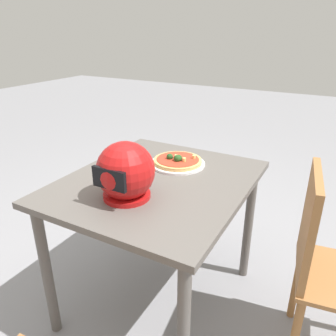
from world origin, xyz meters
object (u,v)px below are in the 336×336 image
motorcycle_helmet (125,172)px  dining_table (158,198)px  chair_side (326,262)px  pizza (177,160)px

motorcycle_helmet → dining_table: bearing=-96.6°
motorcycle_helmet → chair_side: motorcycle_helmet is taller
pizza → motorcycle_helmet: bearing=86.7°
dining_table → chair_side: size_ratio=1.09×
dining_table → motorcycle_helmet: 0.31m
motorcycle_helmet → chair_side: bearing=-160.0°
pizza → motorcycle_helmet: (0.02, 0.43, 0.09)m
chair_side → motorcycle_helmet: bearing=20.0°
dining_table → motorcycle_helmet: bearing=83.4°
dining_table → pizza: size_ratio=3.82×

